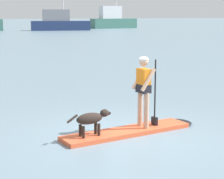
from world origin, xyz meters
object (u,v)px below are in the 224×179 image
(person_paddler, at_px, (144,86))
(dog, at_px, (92,119))
(moored_boat_outer, at_px, (59,22))
(paddleboard, at_px, (135,130))
(moored_boat_starboard, at_px, (113,20))

(person_paddler, xyz_separation_m, dog, (-1.41, -0.26, -0.61))
(dog, xyz_separation_m, moored_boat_outer, (13.70, 59.21, 0.81))
(paddleboard, relative_size, dog, 3.26)
(person_paddler, xyz_separation_m, moored_boat_outer, (12.29, 58.95, 0.20))
(paddleboard, xyz_separation_m, person_paddler, (0.25, 0.05, 1.05))
(person_paddler, xyz_separation_m, moored_boat_starboard, (24.00, 65.00, 0.46))
(paddleboard, height_order, moored_boat_outer, moored_boat_outer)
(dog, distance_m, moored_boat_outer, 60.78)
(moored_boat_outer, bearing_deg, person_paddler, -101.78)
(paddleboard, distance_m, dog, 1.26)
(moored_boat_outer, relative_size, moored_boat_starboard, 0.88)
(paddleboard, xyz_separation_m, moored_boat_outer, (12.54, 58.99, 1.25))
(dog, height_order, moored_boat_starboard, moored_boat_starboard)
(person_paddler, height_order, dog, person_paddler)
(paddleboard, relative_size, person_paddler, 2.11)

